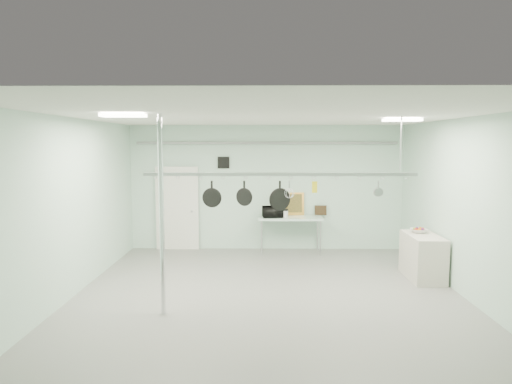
{
  "coord_description": "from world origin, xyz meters",
  "views": [
    {
      "loc": [
        -0.12,
        -7.69,
        2.74
      ],
      "look_at": [
        -0.23,
        1.0,
        1.81
      ],
      "focal_mm": 32.0,
      "sensor_mm": 36.0,
      "label": 1
    }
  ],
  "objects_px": {
    "microwave": "(273,212)",
    "skillet_mid": "(244,193)",
    "side_cabinet": "(423,257)",
    "pot_rack": "(280,173)",
    "fruit_bowl": "(419,231)",
    "prep_table": "(290,220)",
    "skillet_left": "(212,193)",
    "chrome_pole": "(162,216)",
    "coffee_canister": "(285,214)",
    "skillet_right": "(280,196)"
  },
  "relations": [
    {
      "from": "chrome_pole",
      "to": "coffee_canister",
      "type": "relative_size",
      "value": 17.88
    },
    {
      "from": "pot_rack",
      "to": "microwave",
      "type": "distance_m",
      "value": 3.45
    },
    {
      "from": "fruit_bowl",
      "to": "pot_rack",
      "type": "bearing_deg",
      "value": -155.75
    },
    {
      "from": "chrome_pole",
      "to": "coffee_canister",
      "type": "distance_m",
      "value": 4.66
    },
    {
      "from": "skillet_mid",
      "to": "skillet_right",
      "type": "distance_m",
      "value": 0.63
    },
    {
      "from": "skillet_mid",
      "to": "microwave",
      "type": "bearing_deg",
      "value": 105.63
    },
    {
      "from": "microwave",
      "to": "fruit_bowl",
      "type": "height_order",
      "value": "microwave"
    },
    {
      "from": "prep_table",
      "to": "fruit_bowl",
      "type": "height_order",
      "value": "fruit_bowl"
    },
    {
      "from": "side_cabinet",
      "to": "skillet_left",
      "type": "xyz_separation_m",
      "value": [
        -4.15,
        -1.1,
        1.41
      ]
    },
    {
      "from": "coffee_canister",
      "to": "skillet_left",
      "type": "height_order",
      "value": "skillet_left"
    },
    {
      "from": "side_cabinet",
      "to": "prep_table",
      "type": "bearing_deg",
      "value": 139.21
    },
    {
      "from": "fruit_bowl",
      "to": "skillet_right",
      "type": "distance_m",
      "value": 3.33
    },
    {
      "from": "coffee_canister",
      "to": "skillet_mid",
      "type": "height_order",
      "value": "skillet_mid"
    },
    {
      "from": "side_cabinet",
      "to": "fruit_bowl",
      "type": "distance_m",
      "value": 0.54
    },
    {
      "from": "chrome_pole",
      "to": "side_cabinet",
      "type": "xyz_separation_m",
      "value": [
        4.85,
        2.0,
        -1.15
      ]
    },
    {
      "from": "prep_table",
      "to": "skillet_mid",
      "type": "distance_m",
      "value": 3.61
    },
    {
      "from": "skillet_left",
      "to": "pot_rack",
      "type": "bearing_deg",
      "value": 7.68
    },
    {
      "from": "side_cabinet",
      "to": "chrome_pole",
      "type": "bearing_deg",
      "value": -157.59
    },
    {
      "from": "pot_rack",
      "to": "skillet_mid",
      "type": "relative_size",
      "value": 10.85
    },
    {
      "from": "pot_rack",
      "to": "skillet_mid",
      "type": "xyz_separation_m",
      "value": [
        -0.63,
        0.0,
        -0.37
      ]
    },
    {
      "from": "coffee_canister",
      "to": "skillet_left",
      "type": "xyz_separation_m",
      "value": [
        -1.46,
        -3.19,
        0.86
      ]
    },
    {
      "from": "side_cabinet",
      "to": "coffee_canister",
      "type": "height_order",
      "value": "coffee_canister"
    },
    {
      "from": "chrome_pole",
      "to": "skillet_left",
      "type": "relative_size",
      "value": 7.08
    },
    {
      "from": "pot_rack",
      "to": "fruit_bowl",
      "type": "xyz_separation_m",
      "value": [
        2.93,
        1.32,
        -1.29
      ]
    },
    {
      "from": "pot_rack",
      "to": "coffee_canister",
      "type": "distance_m",
      "value": 3.43
    },
    {
      "from": "microwave",
      "to": "skillet_mid",
      "type": "xyz_separation_m",
      "value": [
        -0.58,
        -3.24,
        0.82
      ]
    },
    {
      "from": "coffee_canister",
      "to": "fruit_bowl",
      "type": "distance_m",
      "value": 3.26
    },
    {
      "from": "prep_table",
      "to": "coffee_canister",
      "type": "distance_m",
      "value": 0.24
    },
    {
      "from": "microwave",
      "to": "skillet_left",
      "type": "bearing_deg",
      "value": 63.13
    },
    {
      "from": "pot_rack",
      "to": "prep_table",
      "type": "bearing_deg",
      "value": 83.09
    },
    {
      "from": "side_cabinet",
      "to": "skillet_right",
      "type": "xyz_separation_m",
      "value": [
        -2.95,
        -1.1,
        1.37
      ]
    },
    {
      "from": "fruit_bowl",
      "to": "coffee_canister",
      "type": "bearing_deg",
      "value": 145.0
    },
    {
      "from": "microwave",
      "to": "skillet_right",
      "type": "xyz_separation_m",
      "value": [
        0.05,
        -3.24,
        0.77
      ]
    },
    {
      "from": "chrome_pole",
      "to": "skillet_left",
      "type": "xyz_separation_m",
      "value": [
        0.7,
        0.9,
        0.26
      ]
    },
    {
      "from": "microwave",
      "to": "skillet_mid",
      "type": "relative_size",
      "value": 1.12
    },
    {
      "from": "coffee_canister",
      "to": "skillet_right",
      "type": "distance_m",
      "value": 3.3
    },
    {
      "from": "microwave",
      "to": "prep_table",
      "type": "bearing_deg",
      "value": -179.55
    },
    {
      "from": "skillet_mid",
      "to": "pot_rack",
      "type": "bearing_deg",
      "value": 25.8
    },
    {
      "from": "fruit_bowl",
      "to": "skillet_mid",
      "type": "height_order",
      "value": "skillet_mid"
    },
    {
      "from": "microwave",
      "to": "skillet_mid",
      "type": "bearing_deg",
      "value": 72.57
    },
    {
      "from": "chrome_pole",
      "to": "fruit_bowl",
      "type": "bearing_deg",
      "value": 24.68
    },
    {
      "from": "skillet_mid",
      "to": "chrome_pole",
      "type": "bearing_deg",
      "value": -118.91
    },
    {
      "from": "coffee_canister",
      "to": "skillet_mid",
      "type": "bearing_deg",
      "value": -105.54
    },
    {
      "from": "prep_table",
      "to": "pot_rack",
      "type": "bearing_deg",
      "value": -96.91
    },
    {
      "from": "prep_table",
      "to": "skillet_left",
      "type": "height_order",
      "value": "skillet_left"
    },
    {
      "from": "side_cabinet",
      "to": "skillet_mid",
      "type": "relative_size",
      "value": 2.71
    },
    {
      "from": "pot_rack",
      "to": "skillet_right",
      "type": "xyz_separation_m",
      "value": [
        0.0,
        0.0,
        -0.41
      ]
    },
    {
      "from": "coffee_canister",
      "to": "skillet_right",
      "type": "height_order",
      "value": "skillet_right"
    },
    {
      "from": "skillet_right",
      "to": "microwave",
      "type": "bearing_deg",
      "value": 68.56
    },
    {
      "from": "chrome_pole",
      "to": "prep_table",
      "type": "relative_size",
      "value": 2.0
    }
  ]
}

